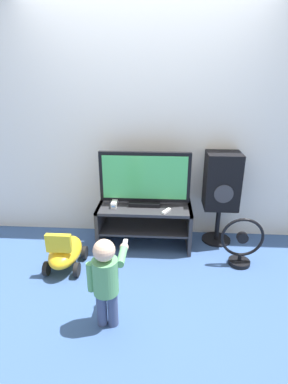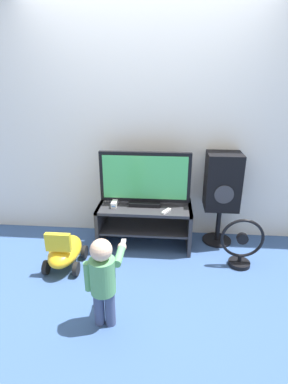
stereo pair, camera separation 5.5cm
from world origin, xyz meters
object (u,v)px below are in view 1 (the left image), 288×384
Objects in this scene: television at (145,179)px; remote_primary at (166,211)px; child at (106,276)px; ride_on_toy at (65,252)px; floor_fan at (241,244)px; game_console at (115,203)px; speaker_tower at (222,183)px.

remote_primary is (0.23, -0.19, -0.27)m from television.
television reaches higher than remote_primary.
child is 0.90m from ride_on_toy.
television is at bearing 159.78° from floor_fan.
game_console is 0.38× the size of floor_fan.
speaker_tower is 2.02× the size of floor_fan.
ride_on_toy is at bearing 128.15° from child.
television is 0.92× the size of speaker_tower.
game_console is 0.27× the size of child.
ride_on_toy is (-0.42, -0.45, -0.33)m from game_console.
speaker_tower is at bearing 108.86° from floor_fan.
child is at bearing -99.39° from television.
television reaches higher than speaker_tower.
ride_on_toy is at bearing -158.40° from speaker_tower.
floor_fan is 0.96× the size of ride_on_toy.
television reaches higher than ride_on_toy.
television is 1.31× the size of child.
child is at bearing -51.85° from ride_on_toy.
speaker_tower reaches higher than ride_on_toy.
speaker_tower is (0.81, 0.10, -0.06)m from television.
child is 1.66m from speaker_tower.
television is 7.28× the size of remote_primary.
television is at bearing 10.44° from game_console.
game_console is 0.19× the size of speaker_tower.
ride_on_toy is at bearing -132.73° from game_console.
game_console is 1.14m from child.
television is 0.81m from speaker_tower.
television is at bearing 34.89° from ride_on_toy.
floor_fan is 1.70m from ride_on_toy.
floor_fan is at bearing 35.91° from child.
speaker_tower is at bearing 26.18° from remote_primary.
speaker_tower reaches higher than remote_primary.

